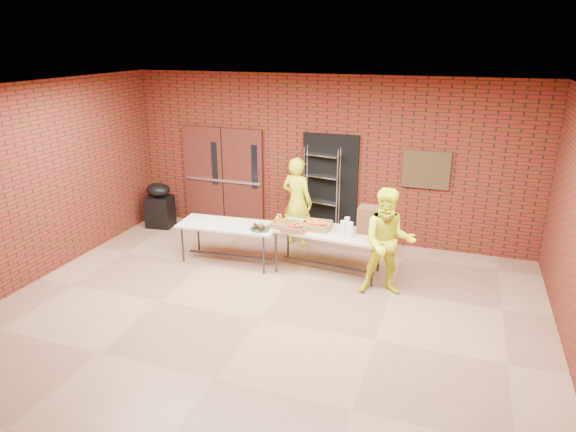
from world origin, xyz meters
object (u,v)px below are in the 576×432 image
Objects in this scene: table_left at (229,227)px; coffee_dispenser at (368,220)px; volunteer_woman at (297,202)px; table_right at (328,234)px; covered_grill at (159,205)px; wire_rack at (321,194)px; volunteer_man at (388,243)px.

coffee_dispenser reaches higher than table_left.
volunteer_woman is (-1.53, 0.89, -0.12)m from coffee_dispenser.
table_right is 1.11× the size of volunteer_woman.
covered_grill is at bearing 147.53° from table_left.
coffee_dispenser is at bearing -38.56° from wire_rack.
wire_rack is 2.49m from volunteer_man.
volunteer_woman is (-0.89, 1.03, 0.17)m from table_right.
coffee_dispenser is (1.17, -1.32, 0.05)m from wire_rack.
wire_rack is 3.49m from covered_grill.
volunteer_woman is at bearing -7.29° from covered_grill.
table_left is 4.06× the size of coffee_dispenser.
wire_rack is 0.97× the size of table_right.
covered_grill is at bearing -162.93° from wire_rack.
volunteer_woman reaches higher than table_left.
covered_grill is at bearing 170.90° from table_right.
table_right is at bearing -21.80° from covered_grill.
table_left is 0.94× the size of table_right.
table_right reaches higher than table_left.
coffee_dispenser is at bearing 2.84° from table_left.
volunteer_man is (0.42, -0.59, -0.13)m from coffee_dispenser.
volunteer_woman is (0.89, 1.17, 0.21)m from table_left.
table_right is 4.33× the size of coffee_dispenser.
covered_grill is 3.09m from volunteer_woman.
volunteer_man is at bearing -23.58° from covered_grill.
wire_rack is at bearing 48.20° from table_left.
table_right is 1.37m from volunteer_woman.
wire_rack is 4.22× the size of coffee_dispenser.
table_left is 2.49m from covered_grill.
volunteer_woman reaches higher than covered_grill.
covered_grill is (-4.60, 0.90, -0.50)m from coffee_dispenser.
covered_grill reaches higher than table_right.
table_left is 1.05× the size of volunteer_man.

